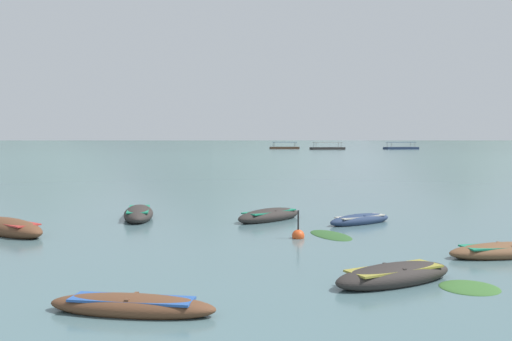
% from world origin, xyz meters
% --- Properties ---
extents(ground_plane, '(6000.00, 6000.00, 0.00)m').
position_xyz_m(ground_plane, '(0.00, 1500.00, 0.00)').
color(ground_plane, slate).
extents(mountain_1, '(1269.14, 1269.14, 333.44)m').
position_xyz_m(mountain_1, '(-1048.31, 1971.24, 166.72)').
color(mountain_1, '#4C5B56').
rests_on(mountain_1, ground).
extents(mountain_2, '(967.80, 967.80, 288.60)m').
position_xyz_m(mountain_2, '(-343.72, 1685.09, 144.30)').
color(mountain_2, '#4C5B56').
rests_on(mountain_2, ground).
extents(mountain_3, '(730.76, 730.76, 232.03)m').
position_xyz_m(mountain_3, '(455.83, 1898.25, 116.02)').
color(mountain_3, '#56665B').
rests_on(mountain_3, ground).
extents(rowboat_0, '(3.87, 2.32, 0.53)m').
position_xyz_m(rowboat_0, '(7.94, 12.83, 0.17)').
color(rowboat_0, brown).
rests_on(rowboat_0, ground).
extents(rowboat_1, '(3.00, 2.76, 0.51)m').
position_xyz_m(rowboat_1, '(3.99, 18.87, 0.16)').
color(rowboat_1, navy).
rests_on(rowboat_1, ground).
extents(rowboat_6, '(3.49, 2.96, 0.60)m').
position_xyz_m(rowboat_6, '(4.25, 9.25, 0.19)').
color(rowboat_6, '#2D2826').
rests_on(rowboat_6, ground).
extents(rowboat_7, '(2.29, 4.03, 0.72)m').
position_xyz_m(rowboat_7, '(-5.64, 19.09, 0.22)').
color(rowboat_7, '#2D2826').
rests_on(rowboat_7, ground).
extents(rowboat_8, '(4.27, 3.25, 0.74)m').
position_xyz_m(rowboat_8, '(-9.17, 14.71, 0.23)').
color(rowboat_8, brown).
rests_on(rowboat_8, ground).
extents(rowboat_9, '(3.13, 3.57, 0.65)m').
position_xyz_m(rowboat_9, '(0.13, 19.38, 0.20)').
color(rowboat_9, '#2D2826').
rests_on(rowboat_9, ground).
extents(rowboat_10, '(3.53, 0.99, 0.49)m').
position_xyz_m(rowboat_10, '(-1.32, 6.14, 0.16)').
color(rowboat_10, brown).
rests_on(rowboat_10, ground).
extents(ferry_0, '(11.54, 7.31, 2.54)m').
position_xyz_m(ferry_0, '(26.86, 183.24, 0.45)').
color(ferry_0, navy).
rests_on(ferry_0, ground).
extents(ferry_1, '(11.48, 6.72, 2.54)m').
position_xyz_m(ferry_1, '(2.92, 176.54, 0.45)').
color(ferry_1, '#2D2826').
rests_on(ferry_1, ground).
extents(ferry_2, '(10.27, 5.64, 2.54)m').
position_xyz_m(ferry_2, '(-11.42, 184.05, 0.45)').
color(ferry_2, '#4C3323').
rests_on(ferry_2, ground).
extents(mooring_buoy, '(0.45, 0.45, 1.14)m').
position_xyz_m(mooring_buoy, '(1.60, 15.13, 0.11)').
color(mooring_buoy, '#DB4C1E').
rests_on(mooring_buoy, ground).
extents(weed_patch_1, '(1.72, 1.74, 0.14)m').
position_xyz_m(weed_patch_1, '(5.97, 9.01, 0.00)').
color(weed_patch_1, '#38662D').
rests_on(weed_patch_1, ground).
extents(weed_patch_3, '(2.15, 2.73, 0.14)m').
position_xyz_m(weed_patch_3, '(2.75, 15.86, 0.00)').
color(weed_patch_3, '#2D5628').
rests_on(weed_patch_3, ground).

